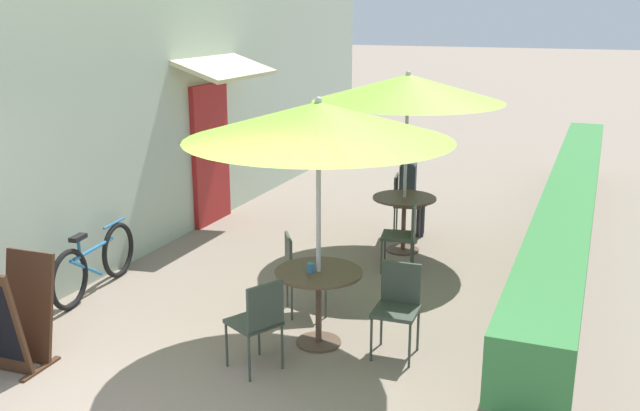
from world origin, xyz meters
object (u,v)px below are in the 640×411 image
seated_patron_mid_right (412,188)px  bicycle_leaning (95,263)px  coffee_cup_near (311,268)px  patio_table_near (319,289)px  cafe_chair_near_left (258,318)px  cafe_chair_mid_right (403,199)px  patio_table_mid (404,211)px  menu_board (13,315)px  cafe_chair_near_right (398,302)px  patio_umbrella_near (318,121)px  patio_umbrella_mid (408,88)px  cafe_chair_near_back (299,267)px  cafe_chair_mid_left (405,231)px

seated_patron_mid_right → bicycle_leaning: (-2.79, -3.49, -0.33)m
coffee_cup_near → patio_table_near: bearing=39.3°
cafe_chair_near_left → cafe_chair_mid_right: same height
cafe_chair_mid_right → seated_patron_mid_right: (0.11, 0.02, 0.17)m
patio_table_mid → menu_board: size_ratio=0.83×
cafe_chair_near_left → cafe_chair_near_right: 1.33m
patio_umbrella_near → menu_board: size_ratio=2.42×
patio_table_mid → bicycle_leaning: size_ratio=0.50×
coffee_cup_near → patio_umbrella_mid: (0.08, 3.05, 1.39)m
patio_table_near → menu_board: bearing=-148.6°
patio_umbrella_near → cafe_chair_mid_right: (-0.19, 3.73, -1.67)m
cafe_chair_near_back → menu_board: menu_board is taller
patio_table_mid → patio_umbrella_mid: bearing=76.0°
cafe_chair_mid_right → menu_board: menu_board is taller
coffee_cup_near → cafe_chair_near_left: bearing=-109.0°
patio_table_near → cafe_chair_mid_right: (-0.19, 3.73, -0.05)m
patio_table_mid → cafe_chair_mid_left: bearing=-74.0°
cafe_chair_near_back → patio_umbrella_mid: size_ratio=0.35×
cafe_chair_mid_left → menu_board: bearing=134.6°
patio_table_near → cafe_chair_near_right: (0.76, 0.11, -0.05)m
coffee_cup_near → cafe_chair_mid_right: (-0.13, 3.78, -0.28)m
menu_board → patio_umbrella_near: bearing=29.4°
cafe_chair_near_left → bicycle_leaning: bearing=97.2°
seated_patron_mid_right → patio_umbrella_mid: bearing=-2.7°
seated_patron_mid_right → bicycle_leaning: seated_patron_mid_right is taller
patio_table_near → cafe_chair_mid_left: bearing=84.2°
cafe_chair_near_back → bicycle_leaning: bearing=-114.2°
patio_table_mid → cafe_chair_near_left: bearing=-94.7°
patio_umbrella_mid → cafe_chair_mid_left: (0.21, -0.74, -1.67)m
coffee_cup_near → cafe_chair_mid_left: 2.35m
cafe_chair_mid_right → bicycle_leaning: cafe_chair_mid_right is taller
cafe_chair_mid_left → patio_umbrella_near: bearing=163.9°
bicycle_leaning → patio_umbrella_mid: bearing=36.3°
seated_patron_mid_right → cafe_chair_mid_right: bearing=-90.0°
patio_umbrella_near → cafe_chair_near_back: 1.84m
cafe_chair_mid_left → seated_patron_mid_right: 1.53m
cafe_chair_near_back → coffee_cup_near: size_ratio=9.67×
cafe_chair_mid_left → bicycle_leaning: 3.69m
seated_patron_mid_right → cafe_chair_near_right: bearing=2.7°
cafe_chair_near_left → cafe_chair_near_right: (1.05, 0.81, 0.00)m
cafe_chair_mid_left → bicycle_leaning: cafe_chair_mid_left is taller
cafe_chair_near_left → cafe_chair_mid_right: size_ratio=1.00×
patio_umbrella_near → seated_patron_mid_right: size_ratio=1.97×
cafe_chair_mid_right → seated_patron_mid_right: size_ratio=0.70×
cafe_chair_near_right → patio_umbrella_mid: (-0.74, 2.89, 1.67)m
seated_patron_mid_right → bicycle_leaning: 4.48m
patio_table_near → menu_board: menu_board is taller
patio_table_mid → cafe_chair_mid_right: (-0.21, 0.74, -0.05)m
cafe_chair_near_right → menu_board: menu_board is taller
cafe_chair_near_right → cafe_chair_near_back: bearing=-24.3°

